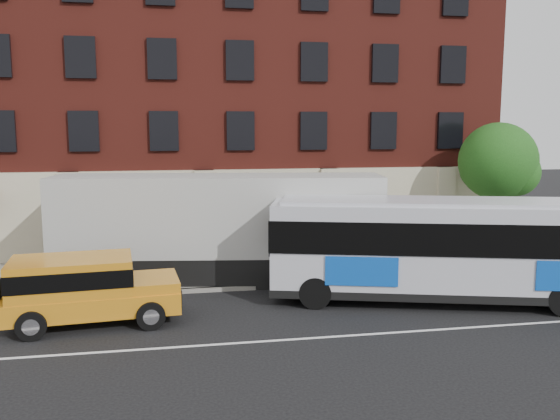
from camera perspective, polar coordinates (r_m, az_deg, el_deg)
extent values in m
plane|color=black|center=(16.94, -4.84, -13.35)|extent=(120.00, 120.00, 0.00)
cube|color=gray|center=(25.49, -6.87, -5.81)|extent=(60.00, 6.00, 0.15)
cube|color=gray|center=(22.59, -6.37, -7.62)|extent=(60.00, 0.25, 0.15)
cube|color=silver|center=(17.40, -5.01, -12.73)|extent=(60.00, 0.12, 0.01)
cube|color=#5E1D16|center=(32.76, -8.02, 10.62)|extent=(30.00, 10.00, 15.00)
cube|color=#B8AF92|center=(27.88, -7.32, -0.26)|extent=(30.00, 0.35, 4.00)
cube|color=#B8AF92|center=(28.11, -19.61, -0.60)|extent=(0.90, 0.55, 4.00)
cube|color=#B8AF92|center=(27.78, -7.31, -0.29)|extent=(0.90, 0.55, 4.00)
cube|color=#B8AF92|center=(28.74, 4.72, 0.03)|extent=(0.90, 0.55, 4.00)
cube|color=#B8AF92|center=(30.85, 15.54, 0.32)|extent=(0.90, 0.55, 4.00)
cube|color=black|center=(28.55, -25.42, 6.88)|extent=(1.30, 0.20, 1.80)
cube|color=black|center=(27.87, -18.40, 7.23)|extent=(1.30, 0.20, 1.80)
cube|color=black|center=(27.62, -11.13, 7.49)|extent=(1.30, 0.20, 1.80)
cube|color=black|center=(27.80, -3.84, 7.63)|extent=(1.30, 0.20, 1.80)
cube|color=black|center=(28.43, 3.25, 7.64)|extent=(1.30, 0.20, 1.80)
cube|color=black|center=(29.45, 9.94, 7.55)|extent=(1.30, 0.20, 1.80)
cube|color=black|center=(30.85, 16.09, 7.38)|extent=(1.30, 0.20, 1.80)
cube|color=black|center=(28.02, -18.70, 13.78)|extent=(1.30, 0.20, 1.80)
cube|color=black|center=(27.77, -11.32, 14.10)|extent=(1.30, 0.20, 1.80)
cube|color=black|center=(27.96, -3.90, 14.20)|extent=(1.30, 0.20, 1.80)
cube|color=black|center=(28.58, 3.30, 14.07)|extent=(1.30, 0.20, 1.80)
cube|color=black|center=(29.60, 10.09, 13.76)|extent=(1.30, 0.20, 1.80)
cube|color=black|center=(30.98, 16.33, 13.30)|extent=(1.30, 0.20, 1.80)
cube|color=black|center=(27.99, -16.53, -1.33)|extent=(2.60, 0.15, 2.80)
cube|color=black|center=(27.99, -4.23, -1.01)|extent=(2.60, 0.15, 2.80)
cube|color=black|center=(29.25, 7.54, -0.66)|extent=(2.60, 0.15, 2.80)
cylinder|color=#3C291E|center=(29.67, 20.01, -1.16)|extent=(0.32, 0.32, 3.00)
sphere|color=#194012|center=(29.36, 20.29, 4.44)|extent=(3.60, 3.60, 3.60)
sphere|color=#194012|center=(29.42, 21.81, 3.39)|extent=(2.20, 2.20, 2.20)
sphere|color=#194012|center=(29.44, 18.85, 3.73)|extent=(2.00, 2.00, 2.00)
cube|color=#B7B8C2|center=(21.65, 17.14, -3.52)|extent=(13.47, 6.31, 3.14)
cube|color=black|center=(21.98, 16.98, -7.25)|extent=(13.54, 6.38, 0.28)
cube|color=#B7B8C2|center=(21.39, 17.32, 0.75)|extent=(12.75, 5.81, 0.13)
cube|color=black|center=(21.55, 17.20, -2.15)|extent=(13.58, 6.42, 1.10)
cube|color=#0B47AE|center=(19.97, 7.87, -5.89)|extent=(2.34, 0.71, 0.99)
cube|color=#0B47AE|center=(23.97, 24.20, -4.18)|extent=(2.34, 0.71, 0.99)
cylinder|color=black|center=(20.34, 3.42, -7.98)|extent=(1.15, 0.62, 1.10)
cylinder|color=black|center=(22.74, 3.66, -6.24)|extent=(1.15, 0.62, 1.10)
cylinder|color=black|center=(23.93, 23.70, -6.20)|extent=(1.15, 0.62, 1.10)
cube|color=orange|center=(19.70, -17.57, -8.41)|extent=(5.44, 2.65, 0.66)
cube|color=orange|center=(19.51, -19.46, -5.98)|extent=(3.80, 2.46, 1.10)
cube|color=black|center=(19.49, -19.47, -5.83)|extent=(3.85, 2.51, 0.55)
cube|color=orange|center=(19.57, -12.29, -6.81)|extent=(1.83, 2.22, 0.33)
cube|color=black|center=(19.75, -9.78, -7.93)|extent=(0.22, 1.76, 0.60)
cylinder|color=black|center=(18.75, -12.36, -9.93)|extent=(0.90, 0.38, 0.88)
cylinder|color=silver|center=(18.75, -12.36, -9.93)|extent=(0.51, 0.37, 0.48)
cylinder|color=black|center=(20.81, -12.71, -8.12)|extent=(0.90, 0.38, 0.88)
cylinder|color=silver|center=(20.81, -12.71, -8.12)|extent=(0.51, 0.37, 0.48)
cylinder|color=black|center=(18.90, -22.88, -10.25)|extent=(0.90, 0.38, 0.88)
cylinder|color=silver|center=(18.90, -22.88, -10.25)|extent=(0.51, 0.37, 0.48)
cylinder|color=black|center=(20.95, -22.15, -8.43)|extent=(0.90, 0.38, 0.88)
cylinder|color=silver|center=(20.95, -22.15, -8.43)|extent=(0.51, 0.37, 0.48)
cube|color=black|center=(23.80, -5.89, -5.53)|extent=(13.05, 4.47, 1.17)
cube|color=#B2B2AE|center=(23.39, -5.97, -0.44)|extent=(13.05, 4.51, 3.09)
cylinder|color=black|center=(23.48, -17.95, -6.21)|extent=(1.10, 0.46, 1.07)
cylinder|color=black|center=(25.78, -16.44, -4.88)|extent=(1.10, 0.46, 1.07)
cylinder|color=black|center=(23.16, -14.88, -6.29)|extent=(1.10, 0.46, 1.07)
cylinder|color=black|center=(25.49, -13.65, -4.92)|extent=(1.10, 0.46, 1.07)
cylinder|color=black|center=(22.63, 2.87, -6.35)|extent=(1.10, 0.46, 1.07)
cylinder|color=black|center=(25.01, 2.41, -4.94)|extent=(1.10, 0.46, 1.07)
cylinder|color=black|center=(22.77, 6.10, -6.30)|extent=(1.10, 0.46, 1.07)
cylinder|color=black|center=(25.14, 5.34, -4.91)|extent=(1.10, 0.46, 1.07)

